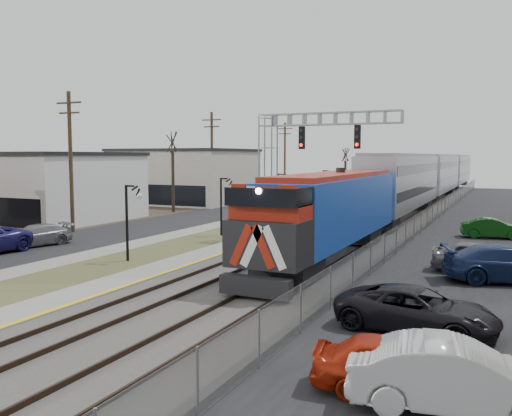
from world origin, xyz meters
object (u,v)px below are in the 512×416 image
Objects in this scene: car_lot_a at (400,367)px; signal_gantry at (293,154)px; car_lot_b at (456,378)px; train at (428,179)px.

signal_gantry is at bearing 18.29° from car_lot_a.
car_lot_b is at bearing -113.24° from car_lot_a.
train is 30.32m from signal_gantry.
car_lot_a is 0.87× the size of car_lot_b.
train is 9.54× the size of signal_gantry.
train is at bearing -2.35° from car_lot_a.
signal_gantry is 23.94m from car_lot_b.
car_lot_a is 1.28m from car_lot_b.
signal_gantry reaches higher than car_lot_b.
signal_gantry is at bearing 19.81° from car_lot_b.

